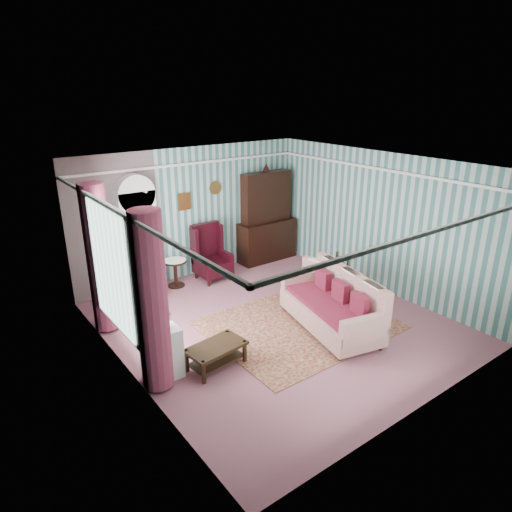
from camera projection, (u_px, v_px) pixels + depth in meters
floor at (276, 323)px, 8.42m from camera, size 6.00×6.00×0.00m
room_shell at (242, 222)px, 7.50m from camera, size 5.53×6.02×2.91m
bookcase at (139, 240)px, 9.41m from camera, size 0.80×0.28×2.24m
dresser_hutch at (267, 214)px, 11.11m from camera, size 1.50×0.56×2.36m
wingback_left at (138, 271)px, 9.15m from camera, size 0.76×0.80×1.25m
wingback_right at (212, 253)px, 10.12m from camera, size 0.76×0.80×1.25m
seated_woman at (138, 273)px, 9.16m from camera, size 0.44×0.40×1.18m
round_side_table at (176, 273)px, 9.88m from camera, size 0.50×0.50×0.60m
nest_table at (336, 266)px, 10.38m from camera, size 0.45×0.38×0.54m
plant_stand at (162, 355)px, 6.71m from camera, size 0.55×0.35×0.80m
rug at (299, 325)px, 8.35m from camera, size 3.20×2.60×0.01m
sofa at (330, 304)px, 8.06m from camera, size 1.44×2.31×0.99m
floral_armchair at (308, 282)px, 8.92m from camera, size 0.96×0.86×1.01m
coffee_table at (216, 356)px, 7.05m from camera, size 0.98×0.63×0.38m
potted_plant_a at (159, 323)px, 6.37m from camera, size 0.37×0.33×0.40m
potted_plant_b at (158, 312)px, 6.63m from camera, size 0.25×0.21×0.45m
potted_plant_c at (150, 317)px, 6.53m from camera, size 0.25×0.25×0.40m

